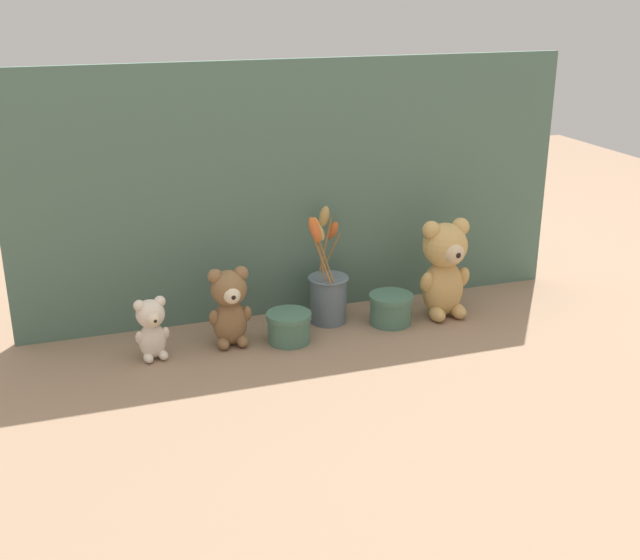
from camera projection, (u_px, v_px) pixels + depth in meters
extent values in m
plane|color=#8E7056|center=(323.00, 335.00, 1.83)|extent=(4.00, 4.00, 0.00)
cube|color=#4C6B5B|center=(300.00, 190.00, 1.87)|extent=(1.33, 0.02, 0.60)
ellipsoid|color=tan|center=(443.00, 288.00, 1.91)|extent=(0.10, 0.09, 0.14)
sphere|color=tan|center=(445.00, 245.00, 1.88)|extent=(0.11, 0.11, 0.11)
sphere|color=#D1B289|center=(453.00, 253.00, 1.84)|extent=(0.05, 0.05, 0.05)
sphere|color=black|center=(458.00, 255.00, 1.82)|extent=(0.01, 0.01, 0.01)
sphere|color=tan|center=(460.00, 227.00, 1.87)|extent=(0.04, 0.04, 0.04)
sphere|color=tan|center=(431.00, 230.00, 1.85)|extent=(0.04, 0.04, 0.04)
ellipsoid|color=tan|center=(463.00, 277.00, 1.91)|extent=(0.03, 0.05, 0.06)
ellipsoid|color=tan|center=(427.00, 282.00, 1.88)|extent=(0.03, 0.05, 0.06)
ellipsoid|color=tan|center=(458.00, 311.00, 1.91)|extent=(0.04, 0.06, 0.03)
ellipsoid|color=tan|center=(437.00, 314.00, 1.90)|extent=(0.04, 0.06, 0.03)
ellipsoid|color=olive|center=(230.00, 322.00, 1.76)|extent=(0.08, 0.06, 0.10)
sphere|color=olive|center=(229.00, 288.00, 1.74)|extent=(0.08, 0.08, 0.08)
sphere|color=beige|center=(232.00, 295.00, 1.71)|extent=(0.04, 0.04, 0.04)
sphere|color=black|center=(233.00, 297.00, 1.70)|extent=(0.01, 0.01, 0.01)
sphere|color=olive|center=(241.00, 273.00, 1.73)|extent=(0.03, 0.03, 0.03)
sphere|color=olive|center=(215.00, 276.00, 1.72)|extent=(0.03, 0.03, 0.03)
ellipsoid|color=olive|center=(247.00, 314.00, 1.76)|extent=(0.02, 0.04, 0.05)
ellipsoid|color=olive|center=(214.00, 318.00, 1.74)|extent=(0.02, 0.04, 0.05)
ellipsoid|color=olive|center=(242.00, 341.00, 1.76)|extent=(0.03, 0.04, 0.03)
ellipsoid|color=olive|center=(224.00, 344.00, 1.75)|extent=(0.03, 0.04, 0.03)
ellipsoid|color=beige|center=(152.00, 341.00, 1.70)|extent=(0.06, 0.06, 0.08)
sphere|color=beige|center=(150.00, 314.00, 1.68)|extent=(0.06, 0.06, 0.06)
sphere|color=beige|center=(154.00, 319.00, 1.66)|extent=(0.03, 0.03, 0.03)
sphere|color=black|center=(155.00, 321.00, 1.65)|extent=(0.01, 0.01, 0.01)
sphere|color=beige|center=(160.00, 301.00, 1.68)|extent=(0.02, 0.02, 0.02)
sphere|color=beige|center=(139.00, 305.00, 1.66)|extent=(0.02, 0.02, 0.02)
ellipsoid|color=beige|center=(165.00, 333.00, 1.71)|extent=(0.02, 0.03, 0.04)
ellipsoid|color=beige|center=(140.00, 338.00, 1.68)|extent=(0.02, 0.03, 0.04)
ellipsoid|color=beige|center=(163.00, 355.00, 1.71)|extent=(0.02, 0.03, 0.02)
ellipsoid|color=beige|center=(148.00, 358.00, 1.69)|extent=(0.02, 0.03, 0.02)
cylinder|color=slate|center=(328.00, 299.00, 1.88)|extent=(0.09, 0.09, 0.11)
torus|color=slate|center=(328.00, 278.00, 1.86)|extent=(0.10, 0.10, 0.01)
cylinder|color=olive|center=(320.00, 254.00, 1.82)|extent=(0.02, 0.03, 0.12)
ellipsoid|color=orange|center=(317.00, 230.00, 1.79)|extent=(0.04, 0.04, 0.06)
cylinder|color=olive|center=(331.00, 252.00, 1.88)|extent=(0.04, 0.03, 0.10)
ellipsoid|color=#C65B28|center=(333.00, 230.00, 1.88)|extent=(0.04, 0.04, 0.05)
cylinder|color=olive|center=(325.00, 245.00, 1.87)|extent=(0.03, 0.01, 0.13)
ellipsoid|color=tan|center=(324.00, 216.00, 1.86)|extent=(0.03, 0.03, 0.05)
cylinder|color=olive|center=(320.00, 254.00, 1.80)|extent=(0.05, 0.04, 0.14)
ellipsoid|color=#C65B28|center=(315.00, 229.00, 1.75)|extent=(0.05, 0.05, 0.06)
cylinder|color=olive|center=(324.00, 256.00, 1.80)|extent=(0.04, 0.03, 0.13)
ellipsoid|color=tan|center=(322.00, 232.00, 1.76)|extent=(0.03, 0.03, 0.04)
cylinder|color=#47705B|center=(391.00, 312.00, 1.88)|extent=(0.10, 0.10, 0.06)
cylinder|color=#47705B|center=(391.00, 297.00, 1.87)|extent=(0.10, 0.10, 0.01)
cylinder|color=#47705B|center=(289.00, 330.00, 1.79)|extent=(0.10, 0.10, 0.06)
cylinder|color=#47705B|center=(289.00, 316.00, 1.77)|extent=(0.10, 0.10, 0.01)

